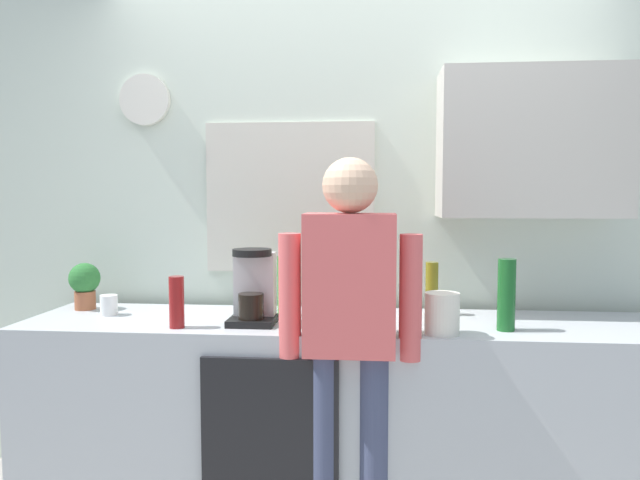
{
  "coord_description": "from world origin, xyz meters",
  "views": [
    {
      "loc": [
        0.1,
        -2.34,
        1.45
      ],
      "look_at": [
        -0.14,
        0.25,
        1.26
      ],
      "focal_mm": 33.5,
      "sensor_mm": 36.0,
      "label": 1
    }
  ],
  "objects_px": {
    "bottle_red_vinegar": "(177,302)",
    "mixing_bowl": "(347,313)",
    "person_at_sink": "(350,322)",
    "cup_white_mug": "(109,305)",
    "coffee_maker": "(254,290)",
    "bottle_green_wine": "(506,295)",
    "bottle_olive_oil": "(432,288)",
    "storage_canister": "(442,314)",
    "bottle_clear_soda": "(287,286)",
    "potted_plant": "(85,283)"
  },
  "relations": [
    {
      "from": "bottle_red_vinegar",
      "to": "mixing_bowl",
      "type": "relative_size",
      "value": 1.0
    },
    {
      "from": "person_at_sink",
      "to": "cup_white_mug",
      "type": "bearing_deg",
      "value": 156.97
    },
    {
      "from": "bottle_red_vinegar",
      "to": "person_at_sink",
      "type": "xyz_separation_m",
      "value": [
        0.74,
        -0.09,
        -0.05
      ]
    },
    {
      "from": "coffee_maker",
      "to": "bottle_green_wine",
      "type": "xyz_separation_m",
      "value": [
        1.08,
        -0.05,
        0.0
      ]
    },
    {
      "from": "bottle_olive_oil",
      "to": "storage_canister",
      "type": "height_order",
      "value": "bottle_olive_oil"
    },
    {
      "from": "cup_white_mug",
      "to": "bottle_red_vinegar",
      "type": "bearing_deg",
      "value": -29.52
    },
    {
      "from": "coffee_maker",
      "to": "cup_white_mug",
      "type": "xyz_separation_m",
      "value": [
        -0.71,
        0.11,
        -0.1
      ]
    },
    {
      "from": "cup_white_mug",
      "to": "person_at_sink",
      "type": "height_order",
      "value": "person_at_sink"
    },
    {
      "from": "bottle_clear_soda",
      "to": "bottle_red_vinegar",
      "type": "xyz_separation_m",
      "value": [
        -0.43,
        -0.29,
        -0.03
      ]
    },
    {
      "from": "bottle_olive_oil",
      "to": "mixing_bowl",
      "type": "bearing_deg",
      "value": -153.58
    },
    {
      "from": "bottle_olive_oil",
      "to": "cup_white_mug",
      "type": "xyz_separation_m",
      "value": [
        -1.51,
        -0.15,
        -0.08
      ]
    },
    {
      "from": "mixing_bowl",
      "to": "potted_plant",
      "type": "relative_size",
      "value": 0.96
    },
    {
      "from": "bottle_olive_oil",
      "to": "potted_plant",
      "type": "distance_m",
      "value": 1.69
    },
    {
      "from": "mixing_bowl",
      "to": "person_at_sink",
      "type": "bearing_deg",
      "value": -85.39
    },
    {
      "from": "bottle_clear_soda",
      "to": "cup_white_mug",
      "type": "bearing_deg",
      "value": -175.68
    },
    {
      "from": "coffee_maker",
      "to": "potted_plant",
      "type": "relative_size",
      "value": 1.43
    },
    {
      "from": "cup_white_mug",
      "to": "storage_canister",
      "type": "distance_m",
      "value": 1.54
    },
    {
      "from": "coffee_maker",
      "to": "storage_canister",
      "type": "relative_size",
      "value": 1.94
    },
    {
      "from": "coffee_maker",
      "to": "mixing_bowl",
      "type": "distance_m",
      "value": 0.43
    },
    {
      "from": "bottle_clear_soda",
      "to": "bottle_olive_oil",
      "type": "height_order",
      "value": "bottle_clear_soda"
    },
    {
      "from": "person_at_sink",
      "to": "mixing_bowl",
      "type": "bearing_deg",
      "value": 87.2
    },
    {
      "from": "coffee_maker",
      "to": "storage_canister",
      "type": "bearing_deg",
      "value": -10.19
    },
    {
      "from": "potted_plant",
      "to": "storage_canister",
      "type": "height_order",
      "value": "potted_plant"
    },
    {
      "from": "person_at_sink",
      "to": "potted_plant",
      "type": "bearing_deg",
      "value": 153.92
    },
    {
      "from": "person_at_sink",
      "to": "bottle_green_wine",
      "type": "bearing_deg",
      "value": 7.08
    },
    {
      "from": "storage_canister",
      "to": "person_at_sink",
      "type": "xyz_separation_m",
      "value": [
        -0.37,
        -0.07,
        -0.03
      ]
    },
    {
      "from": "cup_white_mug",
      "to": "mixing_bowl",
      "type": "bearing_deg",
      "value": -2.29
    },
    {
      "from": "bottle_clear_soda",
      "to": "potted_plant",
      "type": "relative_size",
      "value": 1.22
    },
    {
      "from": "bottle_green_wine",
      "to": "person_at_sink",
      "type": "xyz_separation_m",
      "value": [
        -0.64,
        -0.17,
        -0.09
      ]
    },
    {
      "from": "coffee_maker",
      "to": "bottle_green_wine",
      "type": "distance_m",
      "value": 1.08
    },
    {
      "from": "potted_plant",
      "to": "bottle_red_vinegar",
      "type": "bearing_deg",
      "value": -31.36
    },
    {
      "from": "bottle_olive_oil",
      "to": "person_at_sink",
      "type": "height_order",
      "value": "person_at_sink"
    },
    {
      "from": "bottle_green_wine",
      "to": "cup_white_mug",
      "type": "relative_size",
      "value": 3.16
    },
    {
      "from": "bottle_green_wine",
      "to": "mixing_bowl",
      "type": "xyz_separation_m",
      "value": [
        -0.67,
        0.11,
        -0.11
      ]
    },
    {
      "from": "bottle_clear_soda",
      "to": "cup_white_mug",
      "type": "xyz_separation_m",
      "value": [
        -0.84,
        -0.06,
        -0.09
      ]
    },
    {
      "from": "coffee_maker",
      "to": "storage_canister",
      "type": "xyz_separation_m",
      "value": [
        0.8,
        -0.14,
        -0.06
      ]
    },
    {
      "from": "person_at_sink",
      "to": "bottle_red_vinegar",
      "type": "bearing_deg",
      "value": 165.65
    },
    {
      "from": "storage_canister",
      "to": "bottle_red_vinegar",
      "type": "bearing_deg",
      "value": 179.01
    },
    {
      "from": "potted_plant",
      "to": "coffee_maker",
      "type": "bearing_deg",
      "value": -14.61
    },
    {
      "from": "coffee_maker",
      "to": "person_at_sink",
      "type": "relative_size",
      "value": 0.21
    },
    {
      "from": "coffee_maker",
      "to": "mixing_bowl",
      "type": "xyz_separation_m",
      "value": [
        0.41,
        0.06,
        -0.11
      ]
    },
    {
      "from": "mixing_bowl",
      "to": "person_at_sink",
      "type": "relative_size",
      "value": 0.14
    },
    {
      "from": "cup_white_mug",
      "to": "bottle_green_wine",
      "type": "bearing_deg",
      "value": -4.92
    },
    {
      "from": "bottle_red_vinegar",
      "to": "bottle_olive_oil",
      "type": "height_order",
      "value": "bottle_olive_oil"
    },
    {
      "from": "bottle_red_vinegar",
      "to": "cup_white_mug",
      "type": "distance_m",
      "value": 0.47
    },
    {
      "from": "bottle_olive_oil",
      "to": "potted_plant",
      "type": "relative_size",
      "value": 1.09
    },
    {
      "from": "bottle_red_vinegar",
      "to": "storage_canister",
      "type": "relative_size",
      "value": 1.29
    },
    {
      "from": "coffee_maker",
      "to": "bottle_olive_oil",
      "type": "xyz_separation_m",
      "value": [
        0.8,
        0.25,
        -0.02
      ]
    },
    {
      "from": "bottle_red_vinegar",
      "to": "bottle_olive_oil",
      "type": "distance_m",
      "value": 1.17
    },
    {
      "from": "bottle_green_wine",
      "to": "person_at_sink",
      "type": "relative_size",
      "value": 0.19
    }
  ]
}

